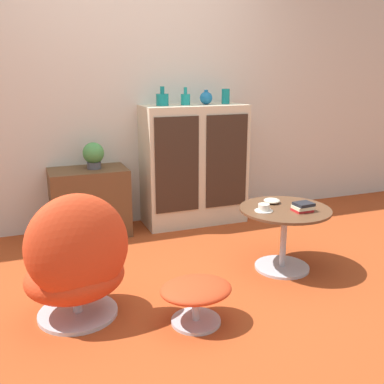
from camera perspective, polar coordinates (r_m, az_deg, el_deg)
name	(u,v)px	position (r m, az deg, el deg)	size (l,w,h in m)	color
ground_plane	(187,288)	(3.10, -0.69, -12.15)	(12.00, 12.00, 0.00)	#9E3D19
wall_back	(127,84)	(4.21, -8.20, 13.39)	(6.40, 0.06, 2.60)	beige
sideboard	(194,165)	(4.24, 0.27, 3.46)	(0.96, 0.42, 1.12)	beige
tv_console	(90,202)	(4.06, -12.86, -1.28)	(0.66, 0.42, 0.60)	brown
egg_chair	(77,263)	(2.68, -14.43, -8.73)	(0.66, 0.62, 0.80)	#B7B7BC
ottoman	(196,293)	(2.64, 0.51, -12.74)	(0.42, 0.36, 0.26)	#B7B7BC
coffee_table	(284,228)	(3.33, 11.61, -4.45)	(0.65, 0.65, 0.47)	#B7B7BC
vase_leftmost	(162,99)	(4.06, -3.79, 11.69)	(0.11, 0.11, 0.17)	#147A75
vase_inner_left	(185,99)	(4.13, -0.84, 11.74)	(0.09, 0.09, 0.16)	teal
vase_inner_right	(206,98)	(4.20, 1.80, 11.86)	(0.12, 0.12, 0.13)	#196699
vase_rightmost	(226,96)	(4.28, 4.29, 12.02)	(0.08, 0.08, 0.14)	#147A75
potted_plant	(93,155)	(3.97, -12.40, 4.67)	(0.18, 0.18, 0.23)	#4C4C51
teacup	(264,208)	(3.18, 9.11, -2.06)	(0.13, 0.13, 0.05)	silver
book_stack	(303,207)	(3.24, 13.91, -1.86)	(0.14, 0.11, 0.06)	red
bowl	(272,201)	(3.39, 10.11, -1.10)	(0.12, 0.12, 0.04)	beige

